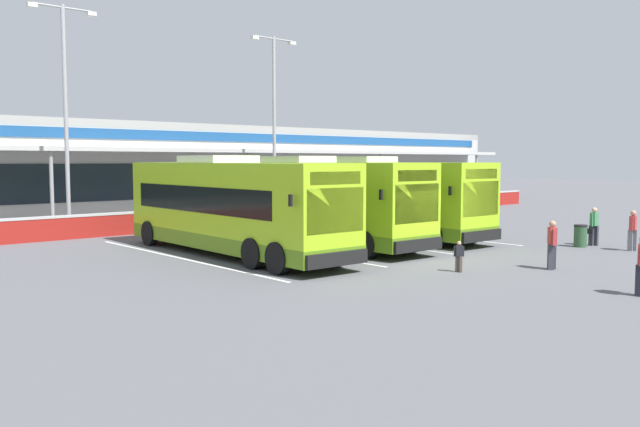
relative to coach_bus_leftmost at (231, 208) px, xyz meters
name	(u,v)px	position (x,y,z in m)	size (l,w,h in m)	color
ground_plane	(416,259)	(4.38, -5.40, -1.79)	(200.00, 200.00, 0.00)	#56565B
terminal_building	(105,169)	(4.38, 21.50, 1.23)	(70.00, 13.00, 6.00)	#B7B7B2
red_barrier_wall	(205,218)	(4.38, 9.10, -1.23)	(60.00, 0.40, 1.10)	maroon
coach_bus_leftmost	(231,208)	(0.00, 0.00, 0.00)	(3.19, 12.22, 3.78)	#9ED11E
coach_bus_left_centre	(312,202)	(4.45, 0.49, 0.00)	(3.19, 12.22, 3.78)	#9ED11E
coach_bus_centre	(376,199)	(8.62, 0.69, 0.00)	(3.19, 12.22, 3.78)	#9ED11E
bay_stripe_far_west	(179,258)	(-1.92, 0.60, -1.78)	(0.14, 13.00, 0.01)	silver
bay_stripe_west	(270,248)	(2.28, 0.60, -1.78)	(0.14, 13.00, 0.01)	silver
bay_stripe_mid_west	(344,240)	(6.48, 0.60, -1.78)	(0.14, 13.00, 0.01)	silver
bay_stripe_centre	(406,233)	(10.68, 0.60, -1.78)	(0.14, 13.00, 0.01)	silver
pedestrian_with_handbag	(594,225)	(12.96, -7.84, -0.93)	(0.62, 0.31, 1.62)	#33333D
pedestrian_in_dark_coat	(552,243)	(6.01, -9.81, -0.91)	(0.44, 0.45, 1.62)	#33333D
pedestrian_child	(459,255)	(3.30, -8.10, -1.24)	(0.29, 0.26, 1.00)	#4C4238
pedestrian_approaching_bus	(633,229)	(12.53, -9.64, -0.91)	(0.54, 0.29, 1.62)	slate
lamp_post_west	(65,104)	(-1.97, 11.22, 4.50)	(3.24, 0.28, 11.00)	#9E9EA3
lamp_post_centre	(274,116)	(10.48, 10.97, 4.50)	(3.24, 0.28, 11.00)	#9E9EA3
litter_bin	(580,236)	(12.13, -7.69, -1.32)	(0.54, 0.54, 0.93)	#2D5133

